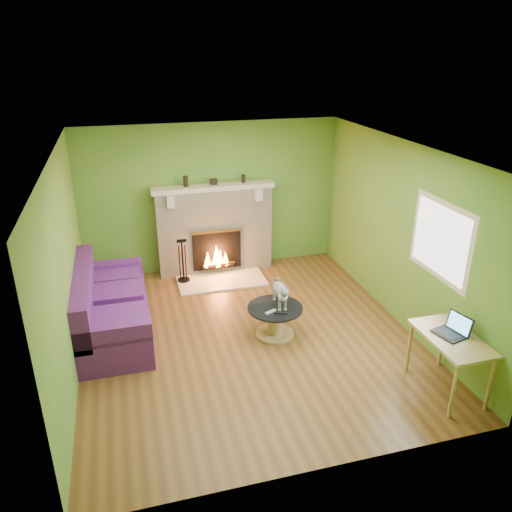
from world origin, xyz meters
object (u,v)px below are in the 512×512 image
at_px(sofa, 108,309).
at_px(cat, 280,292).
at_px(desk, 451,343).
at_px(coffee_table, 275,319).

bearing_deg(sofa, cat, -15.22).
bearing_deg(desk, cat, 130.73).
xyz_separation_m(coffee_table, desk, (1.58, -1.69, 0.38)).
relative_size(sofa, desk, 2.20).
distance_m(coffee_table, desk, 2.34).
xyz_separation_m(sofa, cat, (2.31, -0.63, 0.26)).
xyz_separation_m(coffee_table, cat, (0.08, 0.05, 0.38)).
bearing_deg(desk, sofa, 148.13).
xyz_separation_m(sofa, coffee_table, (2.23, -0.68, -0.12)).
bearing_deg(desk, coffee_table, 133.04).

